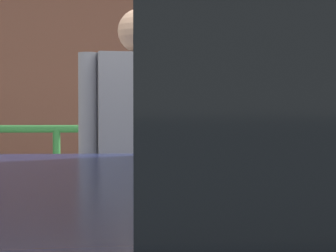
% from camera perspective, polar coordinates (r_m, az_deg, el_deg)
% --- Properties ---
extents(parking_meter, '(0.16, 0.17, 1.47)m').
position_cam_1_polar(parking_meter, '(3.24, 7.29, -0.07)').
color(parking_meter, slate).
rests_on(parking_meter, sidewalk_curb).
extents(pedestrian_at_meter, '(0.60, 0.47, 1.61)m').
position_cam_1_polar(pedestrian_at_meter, '(3.15, -2.47, -2.44)').
color(pedestrian_at_meter, '#1E233F').
rests_on(pedestrian_at_meter, sidewalk_curb).
extents(background_railing, '(24.06, 0.06, 0.99)m').
position_cam_1_polar(background_railing, '(5.23, 2.21, -2.92)').
color(background_railing, '#2D7A38').
rests_on(background_railing, sidewalk_curb).
extents(backdrop_wall, '(32.00, 0.50, 3.00)m').
position_cam_1_polar(backdrop_wall, '(7.06, 0.70, 3.38)').
color(backdrop_wall, brown).
rests_on(backdrop_wall, ground).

